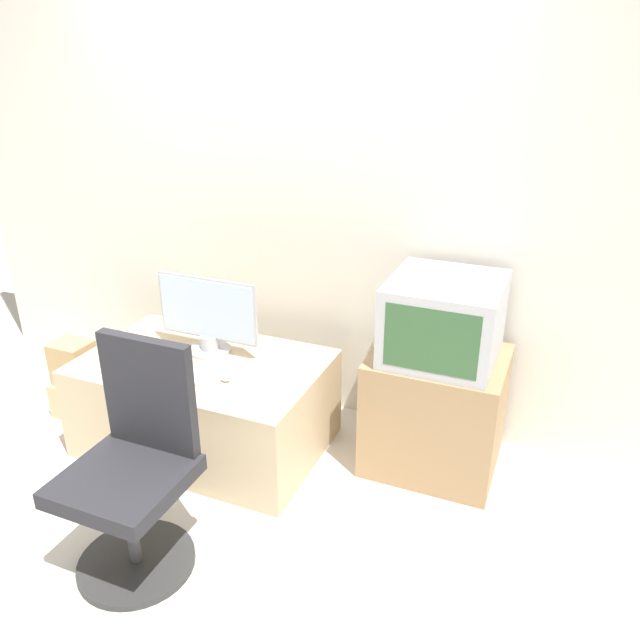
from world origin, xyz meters
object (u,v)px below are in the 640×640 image
object	(u,v)px
keyboard	(184,374)
cardboard_box_lower	(79,396)
main_monitor	(208,316)
mouse	(225,378)
office_chair	(135,473)
crt_tv	(444,319)

from	to	relation	value
keyboard	cardboard_box_lower	world-z (taller)	keyboard
main_monitor	mouse	world-z (taller)	main_monitor
mouse	office_chair	xyz separation A→B (m)	(-0.02, -0.68, -0.09)
keyboard	office_chair	distance (m)	0.69
main_monitor	mouse	xyz separation A→B (m)	(0.24, -0.25, -0.19)
main_monitor	office_chair	world-z (taller)	office_chair
main_monitor	office_chair	xyz separation A→B (m)	(0.22, -0.94, -0.28)
crt_tv	office_chair	world-z (taller)	crt_tv
office_chair	keyboard	bearing A→B (deg)	106.96
keyboard	mouse	xyz separation A→B (m)	(0.22, 0.03, 0.01)
main_monitor	crt_tv	xyz separation A→B (m)	(1.20, 0.19, 0.11)
main_monitor	cardboard_box_lower	world-z (taller)	main_monitor
crt_tv	cardboard_box_lower	size ratio (longest dim) A/B	2.22
main_monitor	cardboard_box_lower	xyz separation A→B (m)	(-0.86, -0.14, -0.61)
cardboard_box_lower	keyboard	bearing A→B (deg)	-9.36
mouse	crt_tv	xyz separation A→B (m)	(0.96, 0.45, 0.30)
mouse	main_monitor	bearing A→B (deg)	133.83
mouse	office_chair	size ratio (longest dim) A/B	0.05
cardboard_box_lower	main_monitor	bearing A→B (deg)	8.91
main_monitor	mouse	distance (m)	0.40
main_monitor	keyboard	distance (m)	0.35
mouse	crt_tv	bearing A→B (deg)	24.91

